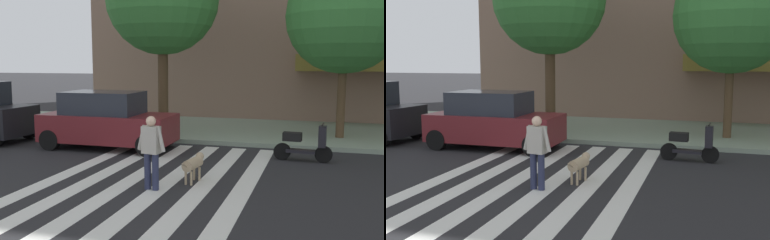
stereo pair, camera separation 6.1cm
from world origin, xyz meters
TOP-DOWN VIEW (x-y plane):
  - ground_plane at (0.00, 6.95)m, footprint 160.00×160.00m
  - sidewalk_far at (0.00, 16.90)m, footprint 80.00×6.00m
  - crosswalk_stripes at (-0.61, 6.95)m, footprint 4.95×13.30m
  - parked_car_behind_first at (-3.41, 12.48)m, footprint 4.27×1.88m
  - parked_scooter at (2.78, 12.32)m, footprint 1.63×0.50m
  - street_tree_middle at (3.89, 15.86)m, footprint 3.99×3.99m
  - pedestrian_dog_walker at (-0.30, 8.52)m, footprint 0.71×0.30m
  - dog_on_leash at (0.42, 9.37)m, footprint 0.36×1.04m

SIDE VIEW (x-z plane):
  - ground_plane at x=0.00m, z-range 0.00..0.00m
  - crosswalk_stripes at x=-0.61m, z-range 0.00..0.01m
  - sidewalk_far at x=0.00m, z-range 0.00..0.15m
  - dog_on_leash at x=0.42m, z-range 0.12..0.77m
  - parked_scooter at x=2.78m, z-range -0.08..1.03m
  - parked_car_behind_first at x=-3.41m, z-range -0.03..1.82m
  - pedestrian_dog_walker at x=-0.30m, z-range 0.11..1.75m
  - street_tree_middle at x=3.89m, z-range 1.25..7.47m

